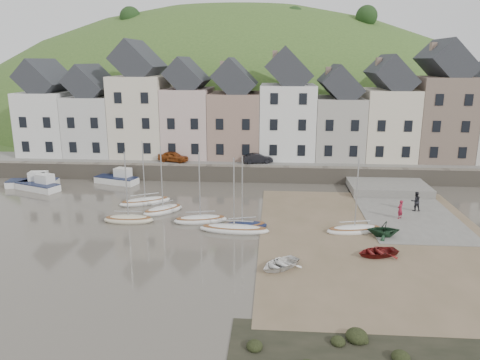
# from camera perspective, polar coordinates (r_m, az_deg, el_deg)

# --- Properties ---
(ground) EXTENTS (160.00, 160.00, 0.00)m
(ground) POSITION_cam_1_polar(r_m,az_deg,el_deg) (36.65, -0.71, -6.91)
(ground) COLOR #4E473D
(ground) RESTS_ON ground
(quay_land) EXTENTS (90.00, 30.00, 1.50)m
(quay_land) POSITION_cam_1_polar(r_m,az_deg,el_deg) (67.24, 1.66, 3.70)
(quay_land) COLOR #3B5A24
(quay_land) RESTS_ON ground
(quay_street) EXTENTS (70.00, 7.00, 0.10)m
(quay_street) POSITION_cam_1_polar(r_m,az_deg,el_deg) (55.83, 1.11, 2.29)
(quay_street) COLOR slate
(quay_street) RESTS_ON quay_land
(seawall) EXTENTS (70.00, 1.20, 1.80)m
(seawall) POSITION_cam_1_polar(r_m,az_deg,el_deg) (52.57, 0.89, 0.79)
(seawall) COLOR slate
(seawall) RESTS_ON ground
(beach) EXTENTS (18.00, 26.00, 0.06)m
(beach) POSITION_cam_1_polar(r_m,az_deg,el_deg) (37.38, 16.48, -7.05)
(beach) COLOR brown
(beach) RESTS_ON ground
(slipway) EXTENTS (8.00, 18.00, 0.12)m
(slipway) POSITION_cam_1_polar(r_m,az_deg,el_deg) (45.65, 19.36, -3.30)
(slipway) COLOR slate
(slipway) RESTS_ON ground
(hillside) EXTENTS (134.40, 84.00, 84.00)m
(hillside) POSITION_cam_1_polar(r_m,az_deg,el_deg) (99.40, -0.55, -3.86)
(hillside) COLOR #3B5A24
(hillside) RESTS_ON ground
(townhouse_terrace) EXTENTS (61.05, 8.00, 13.93)m
(townhouse_terrace) POSITION_cam_1_polar(r_m,az_deg,el_deg) (58.30, 3.08, 8.55)
(townhouse_terrace) COLOR silver
(townhouse_terrace) RESTS_ON quay_land
(sailboat_0) EXTENTS (5.05, 3.64, 6.32)m
(sailboat_0) POSITION_cam_1_polar(r_m,az_deg,el_deg) (45.44, -11.60, -2.57)
(sailboat_0) COLOR silver
(sailboat_0) RESTS_ON ground
(sailboat_1) EXTENTS (3.89, 3.79, 6.32)m
(sailboat_1) POSITION_cam_1_polar(r_m,az_deg,el_deg) (42.57, -9.46, -3.63)
(sailboat_1) COLOR silver
(sailboat_1) RESTS_ON ground
(sailboat_2) EXTENTS (4.32, 1.67, 6.32)m
(sailboat_2) POSITION_cam_1_polar(r_m,az_deg,el_deg) (40.73, -13.57, -4.69)
(sailboat_2) COLOR beige
(sailboat_2) RESTS_ON ground
(sailboat_3) EXTENTS (4.76, 2.49, 6.32)m
(sailboat_3) POSITION_cam_1_polar(r_m,az_deg,el_deg) (39.68, -4.90, -4.85)
(sailboat_3) COLOR silver
(sailboat_3) RESTS_ON ground
(sailboat_4) EXTENTS (5.78, 1.89, 6.32)m
(sailboat_4) POSITION_cam_1_polar(r_m,az_deg,el_deg) (37.41, -0.73, -6.03)
(sailboat_4) COLOR silver
(sailboat_4) RESTS_ON ground
(sailboat_5) EXTENTS (4.42, 2.55, 6.32)m
(sailboat_5) POSITION_cam_1_polar(r_m,az_deg,el_deg) (38.04, 0.28, -5.66)
(sailboat_5) COLOR #121B3B
(sailboat_5) RESTS_ON ground
(sailboat_6) EXTENTS (4.84, 2.50, 6.32)m
(sailboat_6) POSITION_cam_1_polar(r_m,az_deg,el_deg) (38.36, 13.91, -5.94)
(sailboat_6) COLOR silver
(sailboat_6) RESTS_ON ground
(motorboat_0) EXTENTS (5.51, 2.45, 1.70)m
(motorboat_0) POSITION_cam_1_polar(r_m,az_deg,el_deg) (55.24, -24.04, -0.16)
(motorboat_0) COLOR silver
(motorboat_0) RESTS_ON ground
(motorboat_1) EXTENTS (5.30, 3.52, 1.70)m
(motorboat_1) POSITION_cam_1_polar(r_m,az_deg,el_deg) (53.53, -23.46, -0.54)
(motorboat_1) COLOR silver
(motorboat_1) RESTS_ON ground
(motorboat_2) EXTENTS (5.21, 3.16, 1.70)m
(motorboat_2) POSITION_cam_1_polar(r_m,az_deg,el_deg) (53.60, -14.79, 0.22)
(motorboat_2) COLOR silver
(motorboat_2) RESTS_ON ground
(rowboat_white) EXTENTS (3.65, 3.64, 0.62)m
(rowboat_white) POSITION_cam_1_polar(r_m,az_deg,el_deg) (31.14, 4.90, -10.25)
(rowboat_white) COLOR white
(rowboat_white) RESTS_ON beach
(rowboat_green) EXTENTS (2.45, 2.11, 1.29)m
(rowboat_green) POSITION_cam_1_polar(r_m,az_deg,el_deg) (37.73, 17.24, -5.81)
(rowboat_green) COLOR #16331E
(rowboat_green) RESTS_ON beach
(rowboat_red) EXTENTS (3.44, 2.90, 0.61)m
(rowboat_red) POSITION_cam_1_polar(r_m,az_deg,el_deg) (34.26, 16.55, -8.47)
(rowboat_red) COLOR maroon
(rowboat_red) RESTS_ON beach
(person_red) EXTENTS (0.70, 0.69, 1.64)m
(person_red) POSITION_cam_1_polar(r_m,az_deg,el_deg) (42.26, 19.12, -3.44)
(person_red) COLOR maroon
(person_red) RESTS_ON slipway
(person_dark) EXTENTS (0.96, 0.80, 1.80)m
(person_dark) POSITION_cam_1_polar(r_m,az_deg,el_deg) (44.86, 20.83, -2.46)
(person_dark) COLOR black
(person_dark) RESTS_ON slipway
(car_left) EXTENTS (3.90, 2.31, 1.25)m
(car_left) POSITION_cam_1_polar(r_m,az_deg,el_deg) (55.94, -8.23, 2.87)
(car_left) COLOR brown
(car_left) RESTS_ON quay_street
(car_right) EXTENTS (3.69, 1.99, 1.15)m
(car_right) POSITION_cam_1_polar(r_m,az_deg,el_deg) (54.67, 2.20, 2.69)
(car_right) COLOR black
(car_right) RESTS_ON quay_street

